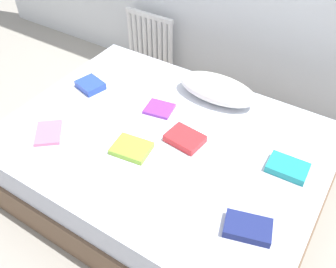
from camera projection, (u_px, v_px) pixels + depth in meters
ground_plane at (164, 187)px, 2.63m from camera, size 8.00×8.00×0.00m
bed at (164, 164)px, 2.46m from camera, size 2.00×1.50×0.50m
radiator at (150, 39)px, 3.50m from camera, size 0.51×0.04×0.52m
pillow at (217, 89)px, 2.52m from camera, size 0.56×0.27×0.16m
textbook_teal at (288, 168)px, 2.07m from camera, size 0.23×0.16×0.04m
textbook_lime at (132, 148)px, 2.18m from camera, size 0.24×0.20×0.03m
textbook_red at (185, 138)px, 2.24m from camera, size 0.23×0.19×0.05m
textbook_purple at (159, 109)px, 2.47m from camera, size 0.21×0.19×0.02m
textbook_blue at (90, 85)px, 2.64m from camera, size 0.22×0.19×0.05m
textbook_navy at (248, 228)px, 1.78m from camera, size 0.26×0.20×0.05m
textbook_pink at (49, 133)px, 2.29m from camera, size 0.25×0.26×0.02m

